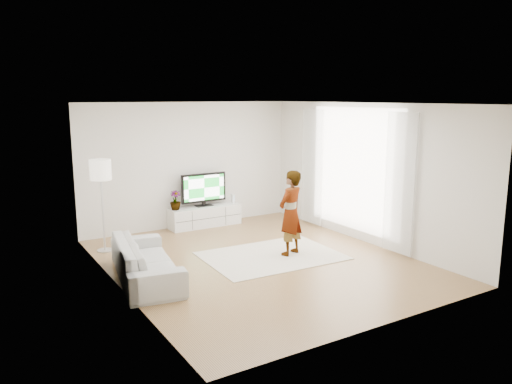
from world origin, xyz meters
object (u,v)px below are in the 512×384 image
television (204,188)px  floor_lamp (101,174)px  media_console (205,216)px  player (291,213)px  sofa (146,260)px  rug (272,256)px

television → floor_lamp: floor_lamp is taller
media_console → player: size_ratio=1.05×
player → floor_lamp: size_ratio=0.90×
player → sofa: size_ratio=0.72×
media_console → rug: bearing=-87.7°
media_console → floor_lamp: floor_lamp is taller
sofa → media_console: bearing=-32.2°
player → sofa: 2.77m
media_console → television: bearing=90.0°
media_console → floor_lamp: 2.84m
rug → television: bearing=92.3°
rug → sofa: (-2.38, 0.07, 0.32)m
media_console → television: size_ratio=1.54×
rug → floor_lamp: floor_lamp is taller
sofa → player: bearing=-84.3°
media_console → floor_lamp: (-2.45, -0.69, 1.26)m
television → floor_lamp: (-2.45, -0.72, 0.62)m
media_console → player: bearing=-80.7°
rug → sofa: size_ratio=1.12×
rug → floor_lamp: size_ratio=1.39×
media_console → sofa: 3.42m
player → floor_lamp: (-2.90, 2.05, 0.69)m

